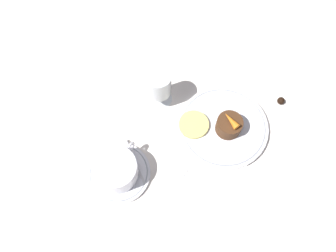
# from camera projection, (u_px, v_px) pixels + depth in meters

# --- Properties ---
(ground_plane) EXTENTS (3.00, 3.00, 0.00)m
(ground_plane) POSITION_uv_depth(u_px,v_px,m) (195.00, 129.00, 0.82)
(ground_plane) COLOR white
(dinner_plate) EXTENTS (0.22, 0.22, 0.01)m
(dinner_plate) POSITION_uv_depth(u_px,v_px,m) (223.00, 127.00, 0.81)
(dinner_plate) COLOR white
(dinner_plate) RESTS_ON ground_plane
(saucer) EXTENTS (0.15, 0.15, 0.01)m
(saucer) POSITION_uv_depth(u_px,v_px,m) (119.00, 173.00, 0.77)
(saucer) COLOR white
(saucer) RESTS_ON ground_plane
(coffee_cup) EXTENTS (0.12, 0.10, 0.06)m
(coffee_cup) POSITION_uv_depth(u_px,v_px,m) (116.00, 170.00, 0.73)
(coffee_cup) COLOR white
(coffee_cup) RESTS_ON saucer
(spoon) EXTENTS (0.08, 0.11, 0.00)m
(spoon) POSITION_uv_depth(u_px,v_px,m) (131.00, 156.00, 0.78)
(spoon) COLOR silver
(spoon) RESTS_ON saucer
(wine_glass) EXTENTS (0.06, 0.06, 0.11)m
(wine_glass) POSITION_uv_depth(u_px,v_px,m) (159.00, 86.00, 0.79)
(wine_glass) COLOR silver
(wine_glass) RESTS_ON ground_plane
(fork) EXTENTS (0.02, 0.19, 0.01)m
(fork) POSITION_uv_depth(u_px,v_px,m) (194.00, 178.00, 0.77)
(fork) COLOR silver
(fork) RESTS_ON ground_plane
(dessert_cake) EXTENTS (0.06, 0.06, 0.04)m
(dessert_cake) POSITION_uv_depth(u_px,v_px,m) (229.00, 125.00, 0.79)
(dessert_cake) COLOR #4C2D19
(dessert_cake) RESTS_ON dinner_plate
(carrot_garnish) EXTENTS (0.03, 0.05, 0.02)m
(carrot_garnish) POSITION_uv_depth(u_px,v_px,m) (231.00, 120.00, 0.76)
(carrot_garnish) COLOR orange
(carrot_garnish) RESTS_ON dessert_cake
(pineapple_slice) EXTENTS (0.07, 0.07, 0.01)m
(pineapple_slice) POSITION_uv_depth(u_px,v_px,m) (194.00, 124.00, 0.80)
(pineapple_slice) COLOR #EFE075
(pineapple_slice) RESTS_ON dinner_plate
(chocolate_truffle) EXTENTS (0.02, 0.02, 0.02)m
(chocolate_truffle) POSITION_uv_depth(u_px,v_px,m) (281.00, 101.00, 0.84)
(chocolate_truffle) COLOR black
(chocolate_truffle) RESTS_ON ground_plane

